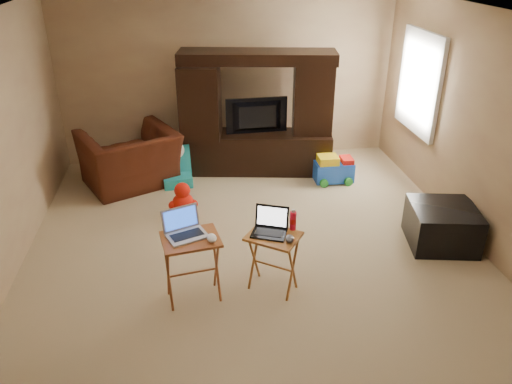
{
  "coord_description": "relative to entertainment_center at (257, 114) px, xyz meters",
  "views": [
    {
      "loc": [
        -0.64,
        -4.7,
        3.08
      ],
      "look_at": [
        0.0,
        -0.2,
        0.8
      ],
      "focal_mm": 35.0,
      "sensor_mm": 36.0,
      "label": 1
    }
  ],
  "objects": [
    {
      "name": "floor",
      "position": [
        -0.35,
        -2.11,
        -0.88
      ],
      "size": [
        5.5,
        5.5,
        0.0
      ],
      "primitive_type": "plane",
      "color": "beige",
      "rests_on": "ground"
    },
    {
      "name": "ceiling",
      "position": [
        -0.35,
        -2.11,
        1.62
      ],
      "size": [
        5.5,
        5.5,
        0.0
      ],
      "primitive_type": "plane",
      "rotation": [
        3.14,
        0.0,
        0.0
      ],
      "color": "silver",
      "rests_on": "ground"
    },
    {
      "name": "wall_back",
      "position": [
        -0.35,
        0.64,
        0.37
      ],
      "size": [
        5.0,
        0.0,
        5.0
      ],
      "primitive_type": "plane",
      "rotation": [
        1.57,
        0.0,
        0.0
      ],
      "color": "tan",
      "rests_on": "ground"
    },
    {
      "name": "wall_front",
      "position": [
        -0.35,
        -4.86,
        0.37
      ],
      "size": [
        5.0,
        0.0,
        5.0
      ],
      "primitive_type": "plane",
      "rotation": [
        -1.57,
        0.0,
        0.0
      ],
      "color": "tan",
      "rests_on": "ground"
    },
    {
      "name": "wall_right",
      "position": [
        2.15,
        -2.11,
        0.37
      ],
      "size": [
        0.0,
        5.5,
        5.5
      ],
      "primitive_type": "plane",
      "rotation": [
        1.57,
        0.0,
        -1.57
      ],
      "color": "tan",
      "rests_on": "ground"
    },
    {
      "name": "window_pane",
      "position": [
        2.13,
        -0.56,
        0.52
      ],
      "size": [
        0.0,
        1.2,
        1.2
      ],
      "primitive_type": "plane",
      "rotation": [
        1.57,
        0.0,
        -1.57
      ],
      "color": "white",
      "rests_on": "ground"
    },
    {
      "name": "window_frame",
      "position": [
        2.11,
        -0.56,
        0.52
      ],
      "size": [
        0.06,
        1.14,
        1.34
      ],
      "primitive_type": "cube",
      "color": "white",
      "rests_on": "ground"
    },
    {
      "name": "entertainment_center",
      "position": [
        0.0,
        0.0,
        0.0
      ],
      "size": [
        2.22,
        0.88,
        1.77
      ],
      "primitive_type": "cube",
      "rotation": [
        0.0,
        0.0,
        -0.16
      ],
      "color": "black",
      "rests_on": "floor"
    },
    {
      "name": "television",
      "position": [
        0.0,
        -0.04,
        -0.04
      ],
      "size": [
        0.9,
        0.16,
        0.52
      ],
      "primitive_type": "imported",
      "rotation": [
        0.0,
        0.0,
        3.19
      ],
      "color": "black",
      "rests_on": "entertainment_center"
    },
    {
      "name": "recliner",
      "position": [
        -1.82,
        -0.25,
        -0.49
      ],
      "size": [
        1.55,
        1.47,
        0.78
      ],
      "primitive_type": "imported",
      "rotation": [
        0.0,
        0.0,
        3.59
      ],
      "color": "#4D1C10",
      "rests_on": "floor"
    },
    {
      "name": "child_rocker",
      "position": [
        -1.19,
        -0.33,
        -0.62
      ],
      "size": [
        0.44,
        0.49,
        0.53
      ],
      "primitive_type": null,
      "rotation": [
        0.0,
        0.0,
        0.1
      ],
      "color": "teal",
      "rests_on": "floor"
    },
    {
      "name": "plush_toy",
      "position": [
        -1.12,
        -1.18,
        -0.67
      ],
      "size": [
        0.38,
        0.32,
        0.42
      ],
      "primitive_type": null,
      "color": "red",
      "rests_on": "floor"
    },
    {
      "name": "push_toy",
      "position": [
        1.02,
        -0.56,
        -0.68
      ],
      "size": [
        0.55,
        0.4,
        0.41
      ],
      "primitive_type": null,
      "rotation": [
        0.0,
        0.0,
        -0.01
      ],
      "color": "blue",
      "rests_on": "floor"
    },
    {
      "name": "ottoman",
      "position": [
        1.77,
        -2.31,
        -0.66
      ],
      "size": [
        0.83,
        0.83,
        0.46
      ],
      "primitive_type": "cube",
      "rotation": [
        0.0,
        0.0,
        -0.19
      ],
      "color": "black",
      "rests_on": "floor"
    },
    {
      "name": "tray_table_left",
      "position": [
        -1.03,
        -2.91,
        -0.55
      ],
      "size": [
        0.58,
        0.5,
        0.67
      ],
      "primitive_type": "cube",
      "rotation": [
        0.0,
        0.0,
        0.17
      ],
      "color": "#975524",
      "rests_on": "floor"
    },
    {
      "name": "tray_table_right",
      "position": [
        -0.26,
        -2.87,
        -0.58
      ],
      "size": [
        0.6,
        0.58,
        0.61
      ],
      "primitive_type": "cube",
      "rotation": [
        0.0,
        0.0,
        -0.61
      ],
      "color": "#9F5C26",
      "rests_on": "floor"
    },
    {
      "name": "laptop_left",
      "position": [
        -1.06,
        -2.88,
        -0.09
      ],
      "size": [
        0.43,
        0.4,
        0.24
      ],
      "primitive_type": "cube",
      "rotation": [
        0.0,
        0.0,
        0.38
      ],
      "color": "#ADACB1",
      "rests_on": "tray_table_left"
    },
    {
      "name": "laptop_right",
      "position": [
        -0.3,
        -2.85,
        -0.15
      ],
      "size": [
        0.4,
        0.37,
        0.24
      ],
      "primitive_type": "cube",
      "rotation": [
        0.0,
        0.0,
        -0.38
      ],
      "color": "black",
      "rests_on": "tray_table_right"
    },
    {
      "name": "mouse_left",
      "position": [
        -0.84,
        -2.98,
        -0.18
      ],
      "size": [
        0.1,
        0.15,
        0.06
      ],
      "primitive_type": "ellipsoid",
      "rotation": [
        0.0,
        0.0,
        0.1
      ],
      "color": "silver",
      "rests_on": "tray_table_left"
    },
    {
      "name": "mouse_right",
      "position": [
        -0.13,
        -2.99,
        -0.24
      ],
      "size": [
        0.1,
        0.14,
        0.05
      ],
      "primitive_type": "ellipsoid",
      "rotation": [
        0.0,
        0.0,
        -0.17
      ],
      "color": "#46454B",
      "rests_on": "tray_table_right"
    },
    {
      "name": "water_bottle",
      "position": [
        -0.06,
        -2.79,
        -0.17
      ],
      "size": [
        0.06,
        0.06,
        0.19
      ],
      "primitive_type": "cylinder",
      "color": "red",
      "rests_on": "tray_table_right"
    }
  ]
}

